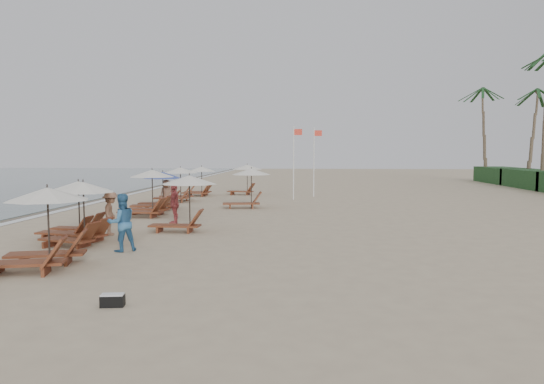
# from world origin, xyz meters

# --- Properties ---
(ground) EXTENTS (160.00, 160.00, 0.00)m
(ground) POSITION_xyz_m (0.00, 0.00, 0.00)
(ground) COLOR tan
(ground) RESTS_ON ground
(wet_sand_band) EXTENTS (3.20, 140.00, 0.01)m
(wet_sand_band) POSITION_xyz_m (-12.50, 10.00, 0.00)
(wet_sand_band) COLOR #6B5E4C
(wet_sand_band) RESTS_ON ground
(foam_line) EXTENTS (0.50, 140.00, 0.02)m
(foam_line) POSITION_xyz_m (-11.20, 10.00, 0.01)
(foam_line) COLOR white
(foam_line) RESTS_ON ground
(lounger_station_0) EXTENTS (2.69, 2.45, 2.20)m
(lounger_station_0) POSITION_xyz_m (-5.18, -2.46, 1.02)
(lounger_station_0) COLOR brown
(lounger_station_0) RESTS_ON ground
(lounger_station_1) EXTENTS (2.47, 2.24, 2.14)m
(lounger_station_1) POSITION_xyz_m (-5.77, 1.02, 1.05)
(lounger_station_1) COLOR brown
(lounger_station_1) RESTS_ON ground
(lounger_station_2) EXTENTS (2.56, 2.29, 2.08)m
(lounger_station_2) POSITION_xyz_m (-6.58, 2.38, 1.10)
(lounger_station_2) COLOR brown
(lounger_station_2) RESTS_ON ground
(lounger_station_3) EXTENTS (2.70, 2.24, 2.28)m
(lounger_station_3) POSITION_xyz_m (-5.85, 8.52, 1.06)
(lounger_station_3) COLOR brown
(lounger_station_3) RESTS_ON ground
(lounger_station_4) EXTENTS (2.72, 2.26, 2.08)m
(lounger_station_4) POSITION_xyz_m (-6.16, 11.22, 0.93)
(lounger_station_4) COLOR brown
(lounger_station_4) RESTS_ON ground
(lounger_station_5) EXTENTS (2.82, 2.51, 2.18)m
(lounger_station_5) POSITION_xyz_m (-6.35, 15.74, 1.01)
(lounger_station_5) COLOR brown
(lounger_station_5) RESTS_ON ground
(lounger_station_6) EXTENTS (2.46, 2.06, 2.12)m
(lounger_station_6) POSITION_xyz_m (-5.85, 19.95, 1.01)
(lounger_station_6) COLOR brown
(lounger_station_6) RESTS_ON ground
(inland_station_0) EXTENTS (2.70, 2.24, 2.22)m
(inland_station_0) POSITION_xyz_m (-2.88, 3.99, 1.36)
(inland_station_0) COLOR brown
(inland_station_0) RESTS_ON ground
(inland_station_1) EXTENTS (2.80, 2.24, 2.22)m
(inland_station_1) POSITION_xyz_m (-1.40, 12.45, 1.32)
(inland_station_1) COLOR brown
(inland_station_1) RESTS_ON ground
(inland_station_2) EXTENTS (2.67, 2.24, 2.22)m
(inland_station_2) POSITION_xyz_m (-2.65, 21.17, 1.40)
(inland_station_2) COLOR brown
(inland_station_2) RESTS_ON ground
(beachgoer_mid_a) EXTENTS (1.13, 1.10, 1.84)m
(beachgoer_mid_a) POSITION_xyz_m (-3.83, -0.03, 0.92)
(beachgoer_mid_a) COLOR teal
(beachgoer_mid_a) RESTS_ON ground
(beachgoer_mid_b) EXTENTS (0.86, 1.19, 1.67)m
(beachgoer_mid_b) POSITION_xyz_m (-5.42, 2.98, 0.83)
(beachgoer_mid_b) COLOR #8D6048
(beachgoer_mid_b) RESTS_ON ground
(beachgoer_far_a) EXTENTS (0.49, 1.06, 1.77)m
(beachgoer_far_a) POSITION_xyz_m (-3.79, 6.03, 0.89)
(beachgoer_far_a) COLOR #B34749
(beachgoer_far_a) RESTS_ON ground
(beachgoer_far_b) EXTENTS (0.94, 0.90, 1.62)m
(beachgoer_far_b) POSITION_xyz_m (-5.83, 11.84, 0.81)
(beachgoer_far_b) COLOR tan
(beachgoer_far_b) RESTS_ON ground
(duffel_bag) EXTENTS (0.50, 0.30, 0.26)m
(duffel_bag) POSITION_xyz_m (-1.93, -5.51, 0.13)
(duffel_bag) COLOR black
(duffel_bag) RESTS_ON ground
(flag_pole_near) EXTENTS (0.59, 0.08, 4.87)m
(flag_pole_near) POSITION_xyz_m (1.13, 17.45, 2.69)
(flag_pole_near) COLOR silver
(flag_pole_near) RESTS_ON ground
(flag_pole_far) EXTENTS (0.60, 0.08, 4.89)m
(flag_pole_far) POSITION_xyz_m (2.50, 19.93, 2.70)
(flag_pole_far) COLOR silver
(flag_pole_far) RESTS_ON ground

